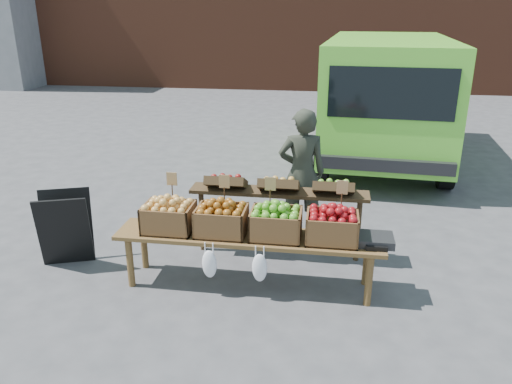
% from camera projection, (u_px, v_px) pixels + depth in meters
% --- Properties ---
extents(ground, '(80.00, 80.00, 0.00)m').
position_uv_depth(ground, '(270.00, 290.00, 5.11)').
color(ground, '#464548').
extents(delivery_van, '(2.60, 5.09, 2.22)m').
position_uv_depth(delivery_van, '(385.00, 100.00, 9.23)').
color(delivery_van, '#67D436').
rests_on(delivery_van, ground).
extents(vendor, '(0.64, 0.48, 1.61)m').
position_uv_depth(vendor, '(302.00, 173.00, 6.15)').
color(vendor, '#292D23').
rests_on(vendor, ground).
extents(chalkboard_sign, '(0.62, 0.48, 0.84)m').
position_uv_depth(chalkboard_sign, '(65.00, 228.00, 5.54)').
color(chalkboard_sign, black).
rests_on(chalkboard_sign, ground).
extents(back_table, '(2.10, 0.44, 1.04)m').
position_uv_depth(back_table, '(278.00, 214.00, 5.67)').
color(back_table, '#392917').
rests_on(back_table, ground).
extents(display_bench, '(2.70, 0.56, 0.57)m').
position_uv_depth(display_bench, '(249.00, 260.00, 5.12)').
color(display_bench, brown).
rests_on(display_bench, ground).
extents(crate_golden_apples, '(0.50, 0.40, 0.28)m').
position_uv_depth(crate_golden_apples, '(169.00, 217.00, 5.09)').
color(crate_golden_apples, gold).
rests_on(crate_golden_apples, display_bench).
extents(crate_russet_pears, '(0.50, 0.40, 0.28)m').
position_uv_depth(crate_russet_pears, '(222.00, 221.00, 5.01)').
color(crate_russet_pears, '#A05C18').
rests_on(crate_russet_pears, display_bench).
extents(crate_red_apples, '(0.50, 0.40, 0.28)m').
position_uv_depth(crate_red_apples, '(276.00, 224.00, 4.93)').
color(crate_red_apples, '#4A9015').
rests_on(crate_red_apples, display_bench).
extents(crate_green_apples, '(0.50, 0.40, 0.28)m').
position_uv_depth(crate_green_apples, '(332.00, 228.00, 4.85)').
color(crate_green_apples, '#69060D').
rests_on(crate_green_apples, display_bench).
extents(weighing_scale, '(0.34, 0.30, 0.08)m').
position_uv_depth(weighing_scale, '(376.00, 240.00, 4.83)').
color(weighing_scale, '#232325').
rests_on(weighing_scale, display_bench).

